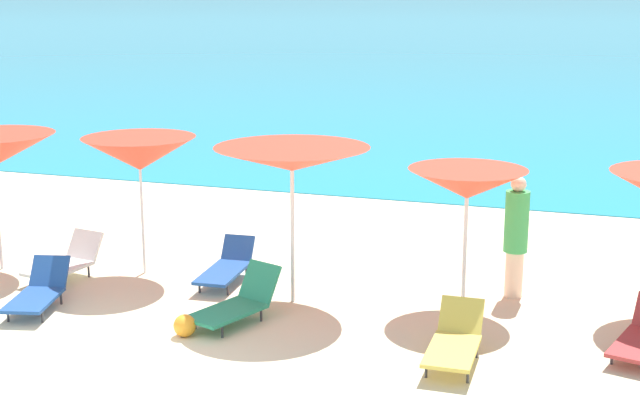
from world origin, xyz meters
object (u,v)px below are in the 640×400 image
Objects in this scene: lounge_chair_4 at (39,291)px; umbrella_3 at (292,159)px; lounge_chair_0 at (226,267)px; lounge_chair_7 at (67,261)px; beach_ball at (185,326)px; lounge_chair_5 at (237,302)px; lounge_chair_2 at (455,341)px; umbrella_2 at (139,154)px; beachgoer_0 at (516,234)px; umbrella_4 at (467,184)px.

umbrella_3 is at bearing 8.85° from lounge_chair_4.
lounge_chair_7 is (-2.55, -0.63, 0.03)m from lounge_chair_0.
lounge_chair_5 is at bearing 58.66° from beach_ball.
umbrella_3 reaches higher than lounge_chair_2.
umbrella_3 reaches higher than umbrella_2.
beach_ball is (1.91, -2.32, -1.86)m from umbrella_2.
lounge_chair_2 is 6.73m from lounge_chair_7.
lounge_chair_5 is 5.06× the size of beach_ball.
umbrella_3 reaches higher than lounge_chair_7.
lounge_chair_4 is at bearing 132.11° from beachgoer_0.
beach_ball is at bearing -50.57° from umbrella_2.
beachgoer_0 reaches higher than lounge_chair_7.
lounge_chair_2 is at bearing 11.49° from lounge_chair_5.
lounge_chair_2 is 0.98× the size of lounge_chair_4.
lounge_chair_4 is 0.80× the size of beachgoer_0.
umbrella_2 is 2.74m from lounge_chair_4.
lounge_chair_0 is at bearing 100.12° from beach_ball.
lounge_chair_5 is 4.33m from beachgoer_0.
umbrella_3 is at bearing 11.37° from lounge_chair_7.
beachgoer_0 is (0.42, 2.76, 0.71)m from lounge_chair_2.
lounge_chair_0 is 2.63m from lounge_chair_7.
umbrella_3 is 1.57× the size of lounge_chair_0.
umbrella_3 is 2.39m from lounge_chair_0.
beach_ball is at bearing -176.51° from lounge_chair_2.
beach_ball is at bearing -84.10° from lounge_chair_0.
lounge_chair_4 is at bearing 178.82° from lounge_chair_2.
umbrella_2 is at bearing 169.26° from umbrella_3.
umbrella_2 reaches higher than lounge_chair_4.
lounge_chair_7 is at bearing -148.25° from umbrella_2.
umbrella_2 reaches higher than lounge_chair_2.
umbrella_3 reaches higher than lounge_chair_5.
lounge_chair_7 is (-6.59, 1.38, 0.00)m from lounge_chair_2.
lounge_chair_7 is at bearing 93.15° from lounge_chair_4.
umbrella_3 reaches higher than beach_ball.
lounge_chair_2 is (4.03, -2.01, 0.02)m from lounge_chair_0.
lounge_chair_2 is at bearing -83.49° from umbrella_4.
beachgoer_0 is at bearing 37.05° from beach_ball.
umbrella_3 is 3.63m from lounge_chair_2.
umbrella_2 is 1.51× the size of lounge_chair_4.
umbrella_2 is at bearing 165.96° from lounge_chair_5.
beachgoer_0 is at bearing 7.00° from umbrella_2.
lounge_chair_2 reaches higher than lounge_chair_4.
lounge_chair_7 reaches higher than beach_ball.
lounge_chair_4 is at bearing -62.67° from lounge_chair_7.
umbrella_4 reaches higher than beach_ball.
lounge_chair_5 is 0.88m from beach_ball.
lounge_chair_5 is (2.36, -1.58, -1.73)m from umbrella_2.
umbrella_3 is 1.76× the size of lounge_chair_7.
umbrella_4 is at bearing 4.46° from lounge_chair_4.
beach_ball is (2.97, -1.67, -0.14)m from lounge_chair_7.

